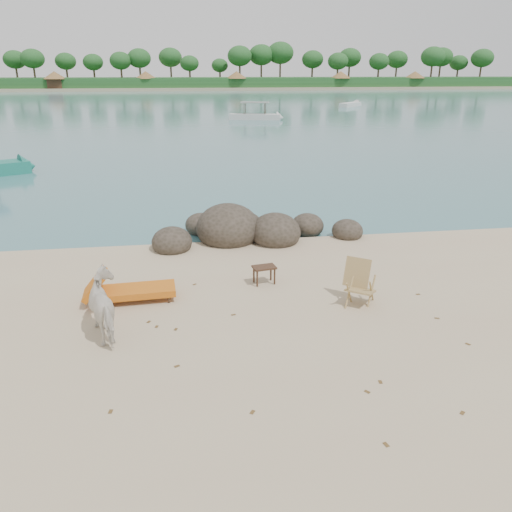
{
  "coord_description": "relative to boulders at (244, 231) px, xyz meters",
  "views": [
    {
      "loc": [
        -0.79,
        -8.33,
        4.89
      ],
      "look_at": [
        0.73,
        2.0,
        1.0
      ],
      "focal_mm": 35.0,
      "sensor_mm": 36.0,
      "label": 1
    }
  ],
  "objects": [
    {
      "name": "side_table",
      "position": [
        0.04,
        -3.53,
        -0.05
      ],
      "size": [
        0.6,
        0.44,
        0.44
      ],
      "primitive_type": null,
      "rotation": [
        0.0,
        0.0,
        0.17
      ],
      "color": "#332014",
      "rests_on": "ground"
    },
    {
      "name": "lounge_chair",
      "position": [
        -2.96,
        -4.03,
        0.05
      ],
      "size": [
        2.21,
        0.89,
        0.65
      ],
      "primitive_type": null,
      "rotation": [
        0.0,
        0.0,
        0.06
      ],
      "color": "#C97017",
      "rests_on": "ground"
    },
    {
      "name": "boulders",
      "position": [
        0.0,
        0.0,
        0.0
      ],
      "size": [
        6.46,
        2.98,
        1.47
      ],
      "rotation": [
        0.0,
        0.0,
        0.31
      ],
      "color": "#2F291F",
      "rests_on": "ground"
    },
    {
      "name": "dead_leaves",
      "position": [
        -0.34,
        -6.71,
        -0.27
      ],
      "size": [
        8.78,
        6.07,
        0.0
      ],
      "color": "brown",
      "rests_on": "ground"
    },
    {
      "name": "cow",
      "position": [
        -3.34,
        -5.54,
        0.34
      ],
      "size": [
        1.17,
        1.6,
        1.23
      ],
      "primitive_type": "imported",
      "rotation": [
        0.0,
        0.0,
        3.53
      ],
      "color": "silver",
      "rests_on": "ground"
    },
    {
      "name": "far_shore",
      "position": [
        -0.99,
        163.81,
        -0.27
      ],
      "size": [
        420.0,
        90.0,
        1.4
      ],
      "primitive_type": "cube",
      "color": "tan",
      "rests_on": "ground"
    },
    {
      "name": "water",
      "position": [
        -0.99,
        83.81,
        -0.27
      ],
      "size": [
        400.0,
        400.0,
        0.0
      ],
      "primitive_type": "plane",
      "color": "#366D6C",
      "rests_on": "ground"
    },
    {
      "name": "deck_chair",
      "position": [
        1.95,
        -4.97,
        0.21
      ],
      "size": [
        0.9,
        0.91,
        0.97
      ],
      "primitive_type": null,
      "rotation": [
        0.0,
        0.0,
        -0.64
      ],
      "color": "#9F7E4F",
      "rests_on": "ground"
    },
    {
      "name": "far_scenery",
      "position": [
        -0.96,
        130.51,
        2.87
      ],
      "size": [
        420.0,
        18.0,
        9.5
      ],
      "color": "#1E4C1E",
      "rests_on": "ground"
    },
    {
      "name": "boat_mid",
      "position": [
        6.09,
        39.79,
        1.2
      ],
      "size": [
        6.18,
        2.86,
        2.94
      ],
      "primitive_type": null,
      "rotation": [
        0.0,
        0.0,
        -0.26
      ],
      "color": "beige",
      "rests_on": "water"
    },
    {
      "name": "boat_far",
      "position": [
        22.74,
        58.08,
        0.06
      ],
      "size": [
        4.84,
        5.11,
        0.67
      ],
      "primitive_type": null,
      "rotation": [
        0.0,
        0.0,
        0.83
      ],
      "color": "silver",
      "rests_on": "water"
    }
  ]
}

